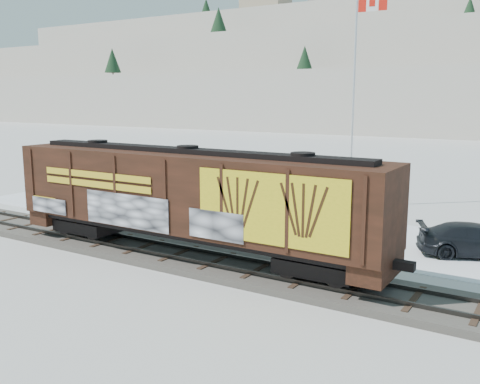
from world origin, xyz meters
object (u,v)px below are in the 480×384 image
Objects in this scene: flagpole at (354,128)px; car_white at (225,210)px; hopper_railcar at (188,195)px; car_silver at (145,202)px; car_dark at (476,240)px.

flagpole is 10.14m from car_white.
car_silver is (-8.07, 6.22, -2.19)m from hopper_railcar.
hopper_railcar is 4.05× the size of car_white.
flagpole is 2.65× the size of car_dark.
car_silver is at bearing -138.75° from flagpole.
flagpole is 3.08× the size of car_white.
flagpole is (1.76, 14.84, 2.09)m from hopper_railcar.
car_silver is 0.81× the size of car_dark.
car_white is (-4.36, -8.11, -4.26)m from flagpole.
car_dark is (10.26, 7.25, -2.15)m from hopper_railcar.
flagpole is 3.27× the size of car_silver.
car_dark is at bearing -73.26° from car_white.
car_dark is at bearing -41.74° from flagpole.
flagpole is at bearing -66.19° from car_silver.
car_white is at bearing -102.12° from car_silver.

